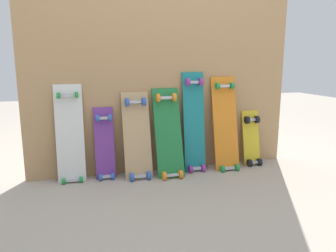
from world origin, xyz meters
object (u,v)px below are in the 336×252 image
at_px(skateboard_white, 70,138).
at_px(skateboard_green, 168,136).
at_px(skateboard_natural, 137,139).
at_px(skateboard_orange, 225,127).
at_px(skateboard_teal, 194,126).
at_px(skateboard_yellow, 252,141).
at_px(skateboard_purple, 105,147).

distance_m(skateboard_white, skateboard_green, 0.82).
relative_size(skateboard_natural, skateboard_orange, 0.86).
distance_m(skateboard_green, skateboard_teal, 0.28).
height_order(skateboard_teal, skateboard_yellow, skateboard_teal).
height_order(skateboard_white, skateboard_teal, skateboard_teal).
bearing_deg(skateboard_green, skateboard_teal, 13.76).
xyz_separation_m(skateboard_purple, skateboard_yellow, (1.39, -0.01, -0.04)).
relative_size(skateboard_teal, skateboard_orange, 1.04).
bearing_deg(skateboard_natural, skateboard_yellow, 1.84).
xyz_separation_m(skateboard_white, skateboard_purple, (0.28, -0.01, -0.10)).
height_order(skateboard_natural, skateboard_yellow, skateboard_natural).
bearing_deg(skateboard_natural, skateboard_green, -5.49).
relative_size(skateboard_white, skateboard_teal, 0.92).
xyz_separation_m(skateboard_green, skateboard_teal, (0.26, 0.06, 0.07)).
bearing_deg(skateboard_white, skateboard_natural, -5.46).
distance_m(skateboard_purple, skateboard_teal, 0.81).
bearing_deg(skateboard_yellow, skateboard_teal, 179.74).
distance_m(skateboard_purple, skateboard_green, 0.55).
distance_m(skateboard_orange, skateboard_yellow, 0.34).
relative_size(skateboard_purple, skateboard_orange, 0.73).
bearing_deg(skateboard_orange, skateboard_green, -176.84).
distance_m(skateboard_purple, skateboard_orange, 1.10).
bearing_deg(skateboard_yellow, skateboard_green, -175.86).
bearing_deg(skateboard_purple, skateboard_yellow, -0.40).
relative_size(skateboard_natural, skateboard_yellow, 1.36).
height_order(skateboard_purple, skateboard_natural, skateboard_natural).
xyz_separation_m(skateboard_white, skateboard_yellow, (1.67, -0.02, -0.14)).
bearing_deg(skateboard_teal, skateboard_green, -166.24).
xyz_separation_m(skateboard_natural, skateboard_orange, (0.82, 0.01, 0.06)).
bearing_deg(skateboard_white, skateboard_orange, -1.98).
bearing_deg(skateboard_purple, skateboard_green, -7.53).
height_order(skateboard_purple, skateboard_green, skateboard_green).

